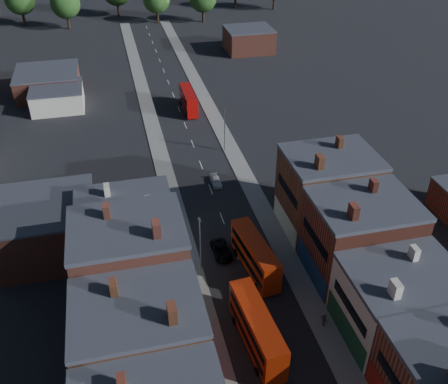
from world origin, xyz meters
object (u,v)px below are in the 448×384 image
bus_1 (255,255)px  ped_3 (324,320)px  bus_0 (257,329)px  car_2 (221,250)px  car_3 (216,181)px  bus_2 (189,100)px

bus_1 → ped_3: bearing=-72.6°
bus_0 → car_2: (-0.25, 15.69, -1.95)m
bus_1 → car_2: bearing=124.2°
bus_0 → car_3: bearing=80.4°
bus_1 → car_3: 21.37m
bus_1 → car_3: size_ratio=2.95×
bus_1 → bus_2: bus_1 is taller
car_2 → car_3: 17.57m
car_3 → bus_0: bearing=-95.1°
car_3 → bus_1: bearing=-89.1°
bus_2 → car_2: bearing=-94.7°
car_2 → ped_3: ped_3 is taller
bus_0 → car_2: 15.81m
bus_0 → bus_2: (3.69, 62.44, -0.26)m
bus_2 → car_3: 29.54m
bus_1 → ped_3: (5.00, -10.99, -1.48)m
car_3 → bus_2: bearing=88.5°
bus_2 → ped_3: bearing=-85.7°
bus_2 → ped_3: size_ratio=5.59×
car_3 → ped_3: ped_3 is taller
bus_2 → car_2: 46.94m
car_2 → bus_0: bearing=-90.6°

